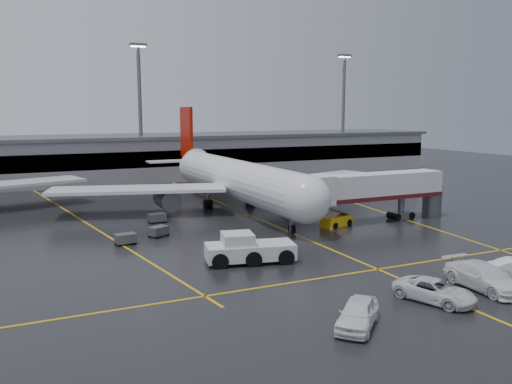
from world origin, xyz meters
name	(u,v)px	position (x,y,z in m)	size (l,w,h in m)	color
ground	(264,221)	(0.00, 0.00, 0.00)	(220.00, 220.00, 0.00)	black
apron_line_centre	(264,221)	(0.00, 0.00, 0.01)	(0.25, 90.00, 0.02)	gold
apron_line_stop	(378,269)	(0.00, -22.00, 0.01)	(60.00, 0.25, 0.02)	gold
apron_line_left	(82,220)	(-20.00, 10.00, 0.01)	(0.25, 70.00, 0.02)	gold
apron_line_right	(341,199)	(18.00, 10.00, 0.01)	(0.25, 70.00, 0.02)	gold
terminal	(160,156)	(0.00, 47.93, 4.32)	(122.00, 19.00, 8.60)	gray
light_mast_mid	(140,104)	(-5.00, 42.00, 14.47)	(3.00, 1.20, 25.45)	#595B60
light_mast_right	(343,106)	(40.00, 42.00, 14.47)	(3.00, 1.20, 25.45)	#595B60
main_airliner	(233,178)	(0.00, 9.70, 4.21)	(48.80, 45.60, 14.10)	silver
jet_bridge	(375,190)	(11.87, -6.00, 3.93)	(19.90, 3.40, 6.05)	silver
pushback_tractor	(248,250)	(-9.09, -15.32, 1.11)	(8.31, 4.86, 2.79)	silver
belt_loader	(337,221)	(6.43, -6.14, 0.63)	(4.35, 2.92, 2.55)	#E5AC0E
service_van_a	(435,291)	(-1.25, -29.87, 0.79)	(2.63, 5.69, 1.58)	silver
service_van_b	(484,277)	(3.99, -29.45, 0.97)	(2.71, 6.66, 1.93)	white
service_van_d	(358,314)	(-8.83, -31.26, 0.88)	(2.07, 5.14, 1.75)	white
baggage_cart_a	(158,231)	(-13.71, -2.41, 0.63)	(2.38, 2.10, 1.12)	#595B60
baggage_cart_b	(125,238)	(-17.59, -4.31, 0.63)	(2.10, 1.46, 1.12)	#595B60
baggage_cart_c	(157,218)	(-12.01, 4.67, 0.63)	(2.11, 1.47, 1.12)	#595B60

